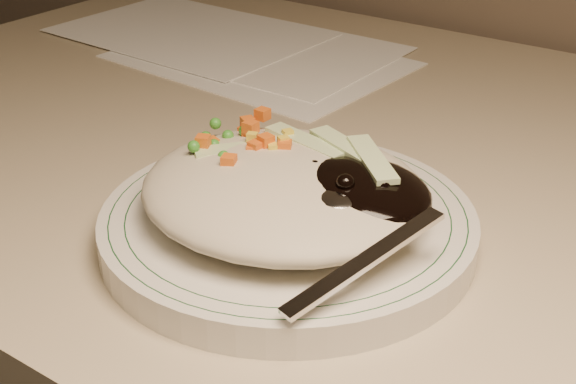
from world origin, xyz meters
The scene contains 4 objects.
plate centered at (-0.11, 1.22, 0.75)m, with size 0.25×0.25×0.02m, color silver.
plate_rim centered at (-0.11, 1.22, 0.76)m, with size 0.24×0.24×0.00m.
meal centered at (-0.10, 1.22, 0.78)m, with size 0.21×0.19×0.05m.
papers centered at (-0.40, 1.53, 0.74)m, with size 0.44×0.25×0.00m.
Camera 1 is at (0.16, 0.84, 1.02)m, focal length 50.00 mm.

